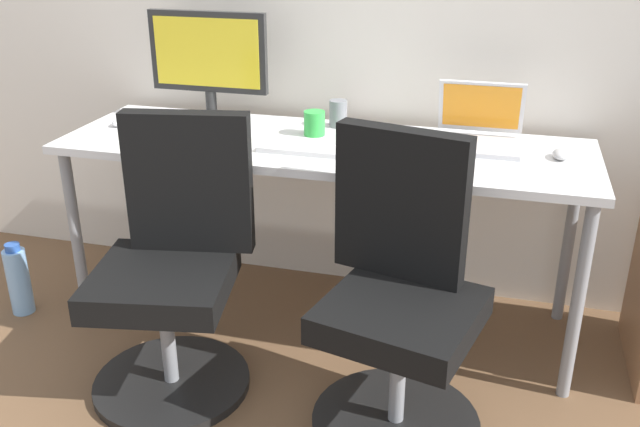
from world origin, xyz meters
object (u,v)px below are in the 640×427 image
(desktop_monitor, at_px, (208,59))
(coffee_mug, at_px, (314,123))
(office_chair_left, at_px, (174,271))
(office_chair_right, at_px, (400,302))
(open_laptop, at_px, (478,130))
(water_bottle_on_floor, at_px, (19,280))

(desktop_monitor, bearing_deg, coffee_mug, -10.06)
(office_chair_left, height_order, office_chair_right, same)
(open_laptop, xyz_separation_m, coffee_mug, (-0.60, -0.05, -0.01))
(office_chair_left, xyz_separation_m, water_bottle_on_floor, (-0.83, 0.23, -0.28))
(desktop_monitor, height_order, open_laptop, desktop_monitor)
(office_chair_right, distance_m, desktop_monitor, 1.26)
(water_bottle_on_floor, distance_m, open_laptop, 1.92)
(office_chair_left, distance_m, open_laptop, 1.19)
(office_chair_right, xyz_separation_m, open_laptop, (0.16, 0.64, 0.38))
(office_chair_right, relative_size, water_bottle_on_floor, 3.03)
(coffee_mug, bearing_deg, desktop_monitor, 169.94)
(office_chair_right, relative_size, desktop_monitor, 1.96)
(office_chair_left, bearing_deg, water_bottle_on_floor, 164.39)
(office_chair_right, bearing_deg, office_chair_left, 179.95)
(desktop_monitor, bearing_deg, office_chair_left, -79.09)
(office_chair_left, xyz_separation_m, office_chair_right, (0.76, -0.00, 0.00))
(office_chair_right, height_order, water_bottle_on_floor, office_chair_right)
(office_chair_left, relative_size, desktop_monitor, 1.96)
(desktop_monitor, xyz_separation_m, coffee_mug, (0.45, -0.08, -0.20))
(office_chair_left, xyz_separation_m, desktop_monitor, (-0.13, 0.68, 0.58))
(desktop_monitor, relative_size, coffee_mug, 5.22)
(office_chair_right, bearing_deg, desktop_monitor, 142.86)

